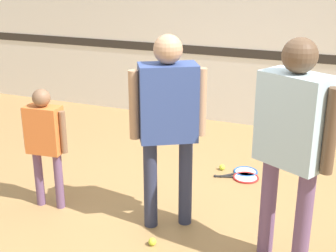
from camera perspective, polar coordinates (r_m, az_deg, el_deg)
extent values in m
plane|color=#A87F4C|center=(4.31, 0.96, -11.51)|extent=(16.00, 16.00, 0.00)
cube|color=silver|center=(6.49, 10.65, 13.68)|extent=(16.00, 0.06, 3.20)
cube|color=#2D2823|center=(6.54, 10.27, 8.64)|extent=(16.00, 0.01, 0.12)
cylinder|color=#2D334C|center=(4.06, -2.15, -7.06)|extent=(0.12, 0.12, 0.81)
cylinder|color=#2D334C|center=(4.10, 2.13, -6.78)|extent=(0.12, 0.12, 0.81)
cube|color=#334784|center=(3.81, 0.00, 2.86)|extent=(0.54, 0.46, 0.64)
sphere|color=tan|center=(3.71, 0.00, 9.35)|extent=(0.24, 0.24, 0.24)
cylinder|color=tan|center=(3.79, -4.16, 2.56)|extent=(0.08, 0.08, 0.57)
cylinder|color=tan|center=(3.86, 4.08, 2.91)|extent=(0.08, 0.08, 0.57)
cylinder|color=#6B4C70|center=(4.62, -15.45, -6.12)|extent=(0.08, 0.08, 0.55)
cylinder|color=#6B4C70|center=(4.52, -13.16, -6.50)|extent=(0.08, 0.08, 0.55)
cube|color=orange|center=(4.38, -14.85, -0.44)|extent=(0.34, 0.21, 0.44)
sphere|color=brown|center=(4.29, -15.19, 3.33)|extent=(0.16, 0.16, 0.16)
cylinder|color=brown|center=(4.48, -16.94, -0.27)|extent=(0.06, 0.06, 0.39)
cylinder|color=brown|center=(4.29, -12.66, -0.76)|extent=(0.06, 0.06, 0.39)
cylinder|color=#6B4C70|center=(3.61, 16.12, -11.24)|extent=(0.12, 0.12, 0.84)
cylinder|color=#6B4C70|center=(3.76, 12.09, -9.53)|extent=(0.12, 0.12, 0.84)
cube|color=silver|center=(3.38, 15.09, 0.74)|extent=(0.56, 0.46, 0.66)
sphere|color=brown|center=(3.27, 15.78, 8.28)|extent=(0.24, 0.24, 0.24)
cylinder|color=brown|center=(3.24, 19.21, -0.67)|extent=(0.09, 0.09, 0.59)
cylinder|color=brown|center=(3.55, 11.29, 1.75)|extent=(0.09, 0.09, 0.59)
torus|color=blue|center=(5.28, 9.44, -5.50)|extent=(0.38, 0.38, 0.02)
cylinder|color=silver|center=(5.28, 9.44, -5.50)|extent=(0.23, 0.23, 0.01)
cylinder|color=black|center=(5.18, 7.39, -5.94)|extent=(0.15, 0.15, 0.02)
sphere|color=black|center=(5.13, 6.47, -6.13)|extent=(0.03, 0.03, 0.03)
torus|color=red|center=(5.15, 9.47, -6.22)|extent=(0.35, 0.35, 0.02)
cylinder|color=silver|center=(5.15, 9.47, -6.22)|extent=(0.24, 0.24, 0.01)
cylinder|color=black|center=(5.13, 6.89, -6.14)|extent=(0.20, 0.08, 0.02)
sphere|color=black|center=(5.13, 5.77, -6.11)|extent=(0.03, 0.03, 0.03)
sphere|color=#CCE038|center=(3.97, -1.93, -13.92)|extent=(0.07, 0.07, 0.07)
sphere|color=#CCE038|center=(5.30, 6.61, -5.03)|extent=(0.07, 0.07, 0.07)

